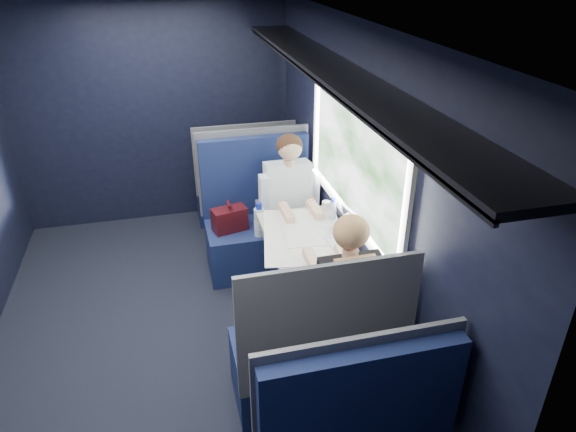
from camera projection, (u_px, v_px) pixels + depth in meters
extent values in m
cube|color=black|center=(177.00, 336.00, 4.03)|extent=(2.80, 4.20, 0.01)
cube|color=black|center=(360.00, 184.00, 3.80)|extent=(0.10, 4.20, 2.30)
cube|color=black|center=(154.00, 115.00, 5.33)|extent=(2.80, 0.10, 2.30)
cube|color=silver|center=(135.00, 17.00, 2.92)|extent=(2.80, 4.20, 0.10)
cube|color=beige|center=(356.00, 105.00, 3.50)|extent=(0.03, 1.84, 0.07)
cube|color=beige|center=(349.00, 215.00, 3.90)|extent=(0.03, 1.84, 0.07)
cube|color=beige|center=(406.00, 220.00, 2.94)|extent=(0.03, 0.07, 0.78)
cube|color=beige|center=(317.00, 126.00, 4.46)|extent=(0.03, 0.07, 0.78)
cube|color=black|center=(335.00, 72.00, 3.36)|extent=(0.36, 4.10, 0.04)
cube|color=black|center=(310.00, 76.00, 3.33)|extent=(0.02, 4.10, 0.03)
cube|color=red|center=(358.00, 84.00, 3.44)|extent=(0.01, 0.10, 0.12)
cylinder|color=#54565E|center=(286.00, 283.00, 4.05)|extent=(0.08, 0.08, 0.70)
cube|color=beige|center=(308.00, 240.00, 3.92)|extent=(0.62, 1.00, 0.04)
cube|color=#0D163D|center=(263.00, 247.00, 4.77)|extent=(1.00, 0.50, 0.45)
cube|color=#0D163D|center=(255.00, 175.00, 4.75)|extent=(1.00, 0.10, 0.75)
cube|color=#54565E|center=(253.00, 171.00, 4.78)|extent=(1.04, 0.03, 0.82)
cube|color=#54565E|center=(263.00, 219.00, 4.58)|extent=(0.06, 0.40, 0.20)
cube|color=#3F0D13|center=(230.00, 219.00, 4.56)|extent=(0.33, 0.23, 0.21)
cylinder|color=#3F0D13|center=(229.00, 204.00, 4.49)|extent=(0.05, 0.13, 0.03)
cylinder|color=silver|center=(259.00, 222.00, 4.46)|extent=(0.09, 0.09, 0.26)
cylinder|color=#1725B3|center=(259.00, 206.00, 4.39)|extent=(0.05, 0.05, 0.06)
cube|color=#0D163D|center=(309.00, 365.00, 3.43)|extent=(1.00, 0.50, 0.45)
cube|color=#0D163D|center=(326.00, 323.00, 2.90)|extent=(1.00, 0.10, 0.75)
cube|color=#54565E|center=(329.00, 326.00, 2.84)|extent=(1.04, 0.03, 0.82)
cube|color=#54565E|center=(308.00, 322.00, 3.33)|extent=(0.06, 0.40, 0.20)
cube|color=#0D163D|center=(243.00, 197.00, 5.71)|extent=(1.00, 0.40, 0.45)
cube|color=#0D163D|center=(245.00, 158.00, 5.25)|extent=(1.00, 0.10, 0.66)
cube|color=#54565E|center=(245.00, 158.00, 5.19)|extent=(1.04, 0.03, 0.72)
cube|color=#0D163D|center=(361.00, 406.00, 2.44)|extent=(1.00, 0.10, 0.66)
cube|color=#54565E|center=(357.00, 394.00, 2.48)|extent=(1.04, 0.03, 0.72)
cube|color=black|center=(292.00, 222.00, 4.56)|extent=(0.36, 0.44, 0.16)
cube|color=black|center=(298.00, 263.00, 4.53)|extent=(0.32, 0.12, 0.45)
cube|color=#D4DFFA|center=(288.00, 190.00, 4.58)|extent=(0.40, 0.29, 0.53)
cylinder|color=#D8A88C|center=(289.00, 162.00, 4.42)|extent=(0.10, 0.10, 0.06)
sphere|color=#D8A88C|center=(290.00, 148.00, 4.34)|extent=(0.21, 0.21, 0.21)
sphere|color=#382114|center=(289.00, 146.00, 4.34)|extent=(0.22, 0.22, 0.22)
cube|color=#D4DFFA|center=(265.00, 194.00, 4.50)|extent=(0.09, 0.12, 0.34)
cube|color=#D4DFFA|center=(313.00, 189.00, 4.59)|extent=(0.09, 0.12, 0.34)
cube|color=black|center=(340.00, 311.00, 3.47)|extent=(0.36, 0.44, 0.16)
cube|color=black|center=(329.00, 327.00, 3.78)|extent=(0.32, 0.12, 0.45)
cube|color=black|center=(350.00, 294.00, 3.21)|extent=(0.40, 0.29, 0.53)
cylinder|color=#D8A88C|center=(350.00, 253.00, 3.11)|extent=(0.10, 0.10, 0.06)
sphere|color=#D8A88C|center=(350.00, 232.00, 3.07)|extent=(0.21, 0.21, 0.21)
sphere|color=#B08252|center=(351.00, 231.00, 3.05)|extent=(0.22, 0.22, 0.22)
cube|color=black|center=(314.00, 296.00, 3.20)|extent=(0.09, 0.12, 0.34)
cube|color=black|center=(380.00, 286.00, 3.29)|extent=(0.09, 0.12, 0.34)
cube|color=#B08252|center=(354.00, 284.00, 3.10)|extent=(0.26, 0.07, 0.36)
cube|color=white|center=(303.00, 235.00, 3.93)|extent=(0.76, 0.97, 0.01)
cube|color=silver|center=(338.00, 237.00, 3.90)|extent=(0.27, 0.34, 0.01)
cube|color=silver|center=(353.00, 222.00, 3.87)|extent=(0.06, 0.31, 0.21)
cube|color=black|center=(352.00, 222.00, 3.87)|extent=(0.04, 0.27, 0.17)
cylinder|color=silver|center=(333.00, 211.00, 4.13)|extent=(0.06, 0.06, 0.16)
cylinder|color=#1725B3|center=(333.00, 200.00, 4.08)|extent=(0.03, 0.03, 0.04)
cylinder|color=white|center=(326.00, 206.00, 4.28)|extent=(0.07, 0.07, 0.09)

